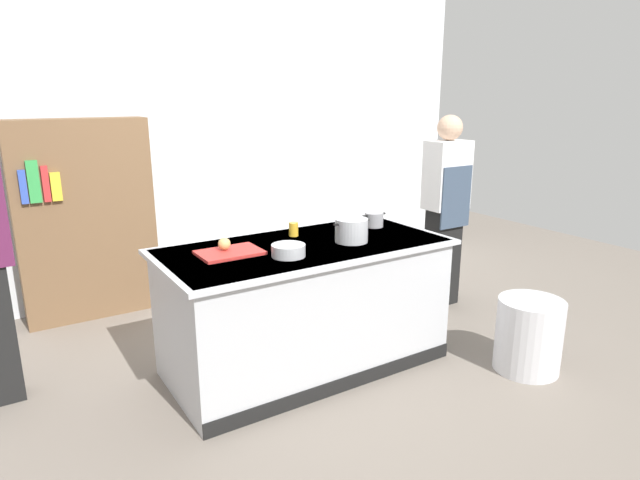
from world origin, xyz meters
TOP-DOWN VIEW (x-y plane):
  - ground_plane at (0.00, 0.00)m, footprint 10.00×10.00m
  - back_wall at (0.00, 2.10)m, footprint 6.40×0.12m
  - counter_island at (0.00, -0.00)m, footprint 1.98×0.98m
  - cutting_board at (-0.52, 0.07)m, footprint 0.40×0.28m
  - onion at (-0.54, 0.11)m, footprint 0.08×0.08m
  - stock_pot at (0.31, -0.11)m, footprint 0.29×0.23m
  - sauce_pan at (0.71, 0.15)m, footprint 0.21×0.14m
  - mixing_bowl at (-0.23, -0.18)m, footprint 0.22×0.22m
  - juice_cup at (0.05, 0.24)m, footprint 0.07×0.07m
  - trash_bin at (1.28, -0.90)m, footprint 0.45×0.45m
  - person_chef at (1.67, 0.35)m, footprint 0.38×0.25m
  - bookshelf at (-1.09, 1.80)m, footprint 1.10×0.31m

SIDE VIEW (x-z plane):
  - ground_plane at x=0.00m, z-range 0.00..0.00m
  - trash_bin at x=1.28m, z-range 0.00..0.52m
  - counter_island at x=0.00m, z-range 0.02..0.92m
  - bookshelf at x=-1.09m, z-range 0.00..1.70m
  - cutting_board at x=-0.52m, z-range 0.90..0.92m
  - person_chef at x=1.67m, z-range 0.05..1.77m
  - mixing_bowl at x=-0.23m, z-range 0.90..0.98m
  - juice_cup at x=0.05m, z-range 0.90..1.00m
  - sauce_pan at x=0.71m, z-range 0.90..1.01m
  - onion at x=-0.54m, z-range 0.92..1.00m
  - stock_pot at x=0.31m, z-range 0.90..1.06m
  - back_wall at x=0.00m, z-range 0.00..3.00m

